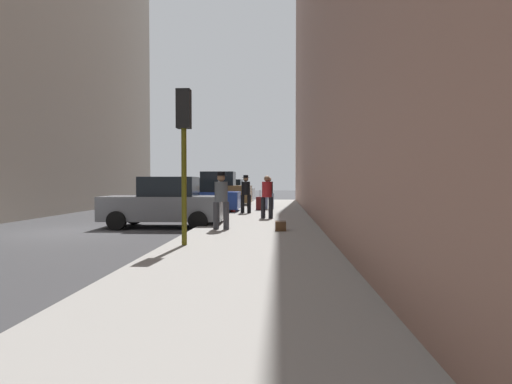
# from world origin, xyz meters

# --- Properties ---
(ground_plane) EXTENTS (120.00, 120.00, 0.00)m
(ground_plane) POSITION_xyz_m (0.00, 0.00, 0.00)
(ground_plane) COLOR #38383A
(sidewalk) EXTENTS (4.00, 40.00, 0.15)m
(sidewalk) POSITION_xyz_m (6.00, 0.00, 0.07)
(sidewalk) COLOR gray
(sidewalk) RESTS_ON ground_plane
(parked_gray_coupe) EXTENTS (4.27, 2.19, 1.79)m
(parked_gray_coupe) POSITION_xyz_m (2.65, 1.45, 0.85)
(parked_gray_coupe) COLOR slate
(parked_gray_coupe) RESTS_ON ground_plane
(parked_blue_sedan) EXTENTS (4.21, 2.09, 1.79)m
(parked_blue_sedan) POSITION_xyz_m (2.65, 7.28, 0.85)
(parked_blue_sedan) COLOR navy
(parked_blue_sedan) RESTS_ON ground_plane
(parked_bronze_suv) EXTENTS (4.61, 2.08, 2.25)m
(parked_bronze_suv) POSITION_xyz_m (2.65, 12.80, 1.03)
(parked_bronze_suv) COLOR brown
(parked_bronze_suv) RESTS_ON ground_plane
(parked_silver_sedan) EXTENTS (4.27, 2.19, 1.79)m
(parked_silver_sedan) POSITION_xyz_m (2.65, 18.69, 0.85)
(parked_silver_sedan) COLOR #B7BABF
(parked_silver_sedan) RESTS_ON ground_plane
(fire_hydrant) EXTENTS (0.42, 0.22, 0.70)m
(fire_hydrant) POSITION_xyz_m (4.45, 6.74, 0.50)
(fire_hydrant) COLOR red
(fire_hydrant) RESTS_ON sidewalk
(traffic_light) EXTENTS (0.32, 0.32, 3.60)m
(traffic_light) POSITION_xyz_m (4.50, -3.38, 2.76)
(traffic_light) COLOR #514C0F
(traffic_light) RESTS_ON sidewalk
(pedestrian_in_jeans) EXTENTS (0.52, 0.46, 1.71)m
(pedestrian_in_jeans) POSITION_xyz_m (6.15, 8.90, 1.10)
(pedestrian_in_jeans) COLOR #728CB2
(pedestrian_in_jeans) RESTS_ON sidewalk
(pedestrian_with_fedora) EXTENTS (0.53, 0.47, 1.78)m
(pedestrian_with_fedora) POSITION_xyz_m (5.13, 6.08, 1.14)
(pedestrian_with_fedora) COLOR black
(pedestrian_with_fedora) RESTS_ON sidewalk
(pedestrian_in_red_jacket) EXTENTS (0.53, 0.50, 1.71)m
(pedestrian_in_red_jacket) POSITION_xyz_m (6.20, 3.46, 1.10)
(pedestrian_in_red_jacket) COLOR black
(pedestrian_in_red_jacket) RESTS_ON sidewalk
(pedestrian_with_beanie) EXTENTS (0.52, 0.44, 1.78)m
(pedestrian_with_beanie) POSITION_xyz_m (4.91, -0.33, 1.14)
(pedestrian_with_beanie) COLOR #333338
(pedestrian_with_beanie) RESTS_ON sidewalk
(rolling_suitcase) EXTENTS (0.39, 0.58, 1.04)m
(rolling_suitcase) POSITION_xyz_m (5.69, 8.18, 0.49)
(rolling_suitcase) COLOR #591414
(rolling_suitcase) RESTS_ON sidewalk
(duffel_bag) EXTENTS (0.32, 0.44, 0.28)m
(duffel_bag) POSITION_xyz_m (6.74, -0.51, 0.29)
(duffel_bag) COLOR #472D19
(duffel_bag) RESTS_ON sidewalk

